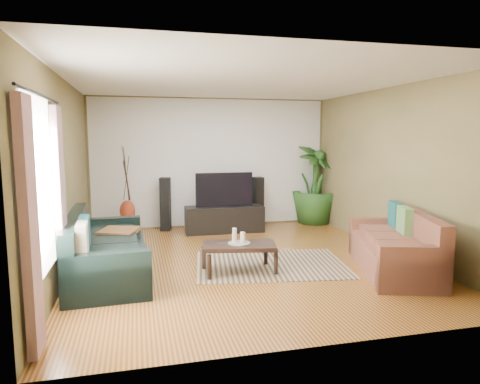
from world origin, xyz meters
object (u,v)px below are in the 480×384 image
object	(u,v)px
potted_plant	(315,184)
pedestal	(128,226)
vase	(127,211)
speaker_left	(165,204)
sofa_left	(107,245)
tv_stand	(224,219)
coffee_table	(239,258)
speaker_right	(258,202)
television	(224,189)
sofa_right	(393,242)
side_table	(120,247)

from	to	relation	value
potted_plant	pedestal	distance (m)	4.06
vase	speaker_left	bearing A→B (deg)	15.90
sofa_left	potted_plant	size ratio (longest dim) A/B	1.36
tv_stand	speaker_left	world-z (taller)	speaker_left
coffee_table	vase	xyz separation A→B (m)	(-1.56, 2.77, 0.26)
speaker_left	vase	distance (m)	0.78
speaker_right	television	bearing A→B (deg)	-164.76
vase	sofa_right	bearing A→B (deg)	-41.33
sofa_left	vase	world-z (taller)	sofa_left
side_table	speaker_right	bearing A→B (deg)	38.84
sofa_right	pedestal	size ratio (longest dim) A/B	5.97
pedestal	tv_stand	bearing A→B (deg)	-6.50
coffee_table	tv_stand	size ratio (longest dim) A/B	0.65
sofa_right	speaker_right	world-z (taller)	speaker_right
speaker_left	sofa_right	bearing A→B (deg)	-34.89
sofa_left	pedestal	distance (m)	2.47
potted_plant	coffee_table	bearing A→B (deg)	-129.16
pedestal	side_table	xyz separation A→B (m)	(-0.08, -2.03, 0.11)
sofa_right	pedestal	xyz separation A→B (m)	(-3.69, 3.24, -0.26)
sofa_left	side_table	world-z (taller)	sofa_left
vase	coffee_table	bearing A→B (deg)	-60.59
television	coffee_table	bearing A→B (deg)	-96.95
speaker_left	pedestal	world-z (taller)	speaker_left
potted_plant	side_table	bearing A→B (deg)	-151.21
speaker_left	side_table	size ratio (longest dim) A/B	1.98
television	pedestal	distance (m)	2.01
potted_plant	speaker_right	bearing A→B (deg)	180.00
sofa_right	vase	world-z (taller)	sofa_right
television	pedestal	size ratio (longest dim) A/B	3.55
speaker_left	side_table	xyz separation A→B (m)	(-0.83, -2.24, -0.27)
sofa_right	speaker_left	distance (m)	4.54
television	speaker_left	bearing A→B (deg)	160.28
sofa_right	television	bearing A→B (deg)	-131.92
speaker_left	side_table	world-z (taller)	speaker_left
speaker_right	potted_plant	size ratio (longest dim) A/B	0.61
speaker_left	coffee_table	bearing A→B (deg)	-59.99
tv_stand	potted_plant	distance (m)	2.24
side_table	sofa_left	bearing A→B (deg)	-109.02
potted_plant	pedestal	world-z (taller)	potted_plant
potted_plant	vase	size ratio (longest dim) A/B	4.20
sofa_right	tv_stand	world-z (taller)	sofa_right
tv_stand	pedestal	distance (m)	1.89
television	speaker_left	size ratio (longest dim) A/B	1.06
sofa_right	vase	size ratio (longest dim) A/B	4.66
side_table	sofa_right	bearing A→B (deg)	-17.89
television	speaker_left	xyz separation A→B (m)	(-1.13, 0.41, -0.32)
speaker_right	potted_plant	xyz separation A→B (m)	(1.29, 0.00, 0.34)
sofa_right	side_table	size ratio (longest dim) A/B	3.52
sofa_left	side_table	xyz separation A→B (m)	(0.14, 0.42, -0.15)
pedestal	speaker_left	bearing A→B (deg)	15.90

